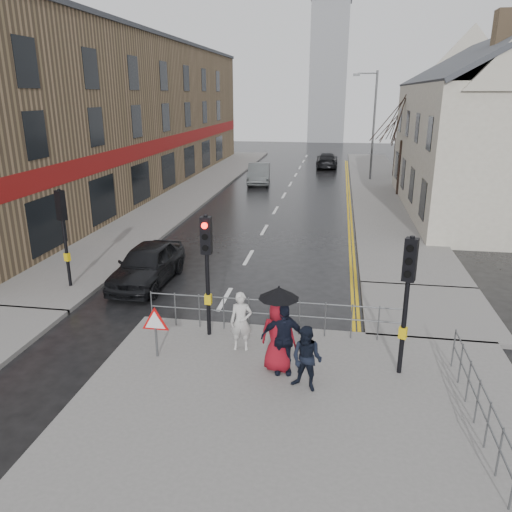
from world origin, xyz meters
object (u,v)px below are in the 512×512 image
(car_mid, at_px, (259,174))
(car_parked, at_px, (147,264))
(pedestrian_a, at_px, (241,321))
(pedestrian_d, at_px, (283,339))
(pedestrian_with_umbrella, at_px, (278,326))
(pedestrian_b, at_px, (307,359))

(car_mid, bearing_deg, car_parked, -98.50)
(pedestrian_a, relative_size, pedestrian_d, 0.88)
(pedestrian_with_umbrella, bearing_deg, pedestrian_a, 141.54)
(car_parked, height_order, car_mid, car_mid)
(pedestrian_a, xyz_separation_m, car_mid, (-3.64, 25.81, -0.17))
(pedestrian_a, xyz_separation_m, pedestrian_with_umbrella, (1.06, -0.84, 0.36))
(pedestrian_with_umbrella, relative_size, car_mid, 0.47)
(pedestrian_a, xyz_separation_m, car_parked, (-4.28, 4.48, -0.20))
(pedestrian_b, bearing_deg, pedestrian_with_umbrella, 155.16)
(pedestrian_a, relative_size, car_mid, 0.34)
(pedestrian_b, height_order, pedestrian_with_umbrella, pedestrian_with_umbrella)
(pedestrian_a, relative_size, pedestrian_with_umbrella, 0.73)
(pedestrian_a, height_order, pedestrian_with_umbrella, pedestrian_with_umbrella)
(pedestrian_a, height_order, car_parked, pedestrian_a)
(car_parked, bearing_deg, pedestrian_b, -43.46)
(pedestrian_a, xyz_separation_m, pedestrian_d, (1.19, -0.96, 0.11))
(pedestrian_with_umbrella, bearing_deg, pedestrian_b, -45.47)
(car_mid, bearing_deg, pedestrian_a, -88.76)
(pedestrian_with_umbrella, height_order, car_mid, pedestrian_with_umbrella)
(pedestrian_b, height_order, pedestrian_d, pedestrian_d)
(car_mid, bearing_deg, pedestrian_d, -86.56)
(pedestrian_d, distance_m, car_mid, 27.20)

